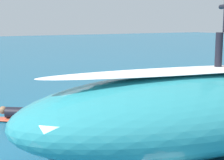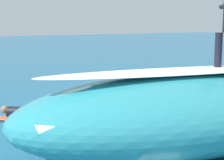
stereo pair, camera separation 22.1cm
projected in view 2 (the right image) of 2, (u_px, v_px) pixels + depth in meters
name	position (u px, v px, depth m)	size (l,w,h in m)	color
ground_plane	(104.00, 130.00, 9.44)	(120.00, 120.00, 0.00)	#196084
wave_crest	(180.00, 114.00, 7.65)	(7.20, 3.00, 1.74)	teal
wave_foam_lip	(181.00, 71.00, 7.50)	(6.12, 1.05, 0.08)	white
surfboard_paddling	(23.00, 119.00, 10.37)	(2.12, 0.50, 0.08)	#E0563D
surfer_paddling	(28.00, 113.00, 10.32)	(1.58, 1.28, 0.33)	black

